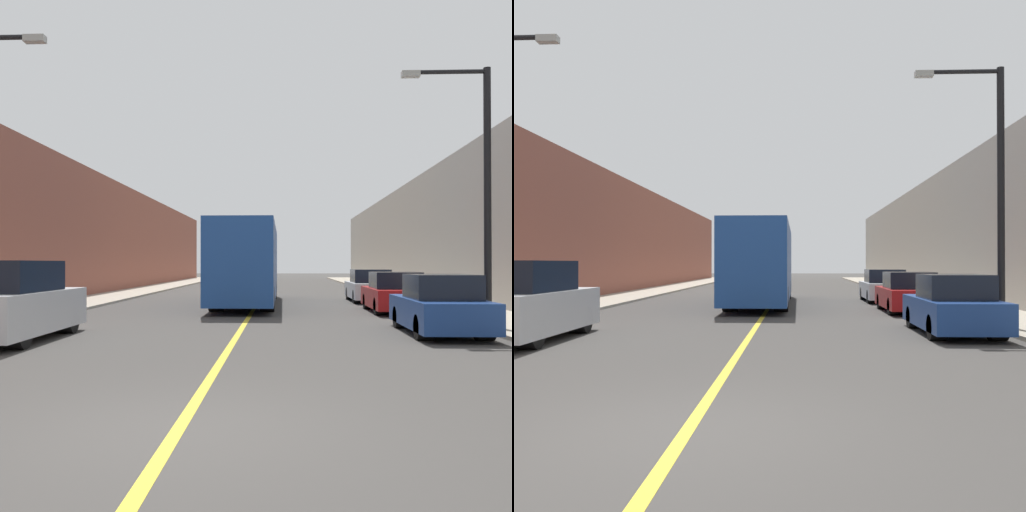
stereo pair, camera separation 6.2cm
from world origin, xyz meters
The scene contains 12 objects.
ground_plane centered at (0.00, 0.00, 0.00)m, with size 200.00×200.00×0.00m, color #3F3D3A.
sidewalk_left centered at (-7.91, 30.00, 0.05)m, with size 2.86×72.00×0.11m, color #A89E8C.
sidewalk_right centered at (7.91, 30.00, 0.05)m, with size 2.86×72.00×0.11m, color #A89E8C.
building_row_left centered at (-11.35, 30.00, 3.51)m, with size 4.00×72.00×7.03m, color brown.
building_row_right centered at (11.35, 30.00, 3.56)m, with size 4.00×72.00×7.12m, color gray.
road_center_line centered at (0.00, 30.00, 0.00)m, with size 0.16×72.00×0.01m, color gold.
bus centered at (-0.40, 19.93, 1.84)m, with size 2.47×12.58×3.45m.
parked_suv_left centered at (-5.26, 7.37, 0.87)m, with size 1.99×4.76×1.89m.
car_right_near centered at (5.19, 9.13, 0.69)m, with size 1.80×4.37×1.54m.
car_right_mid centered at (5.31, 16.03, 0.68)m, with size 1.89×4.48×1.50m.
car_right_far centered at (5.27, 22.14, 0.69)m, with size 1.89×4.57×1.53m.
street_lamp_right centered at (6.57, 10.21, 4.17)m, with size 2.43×0.24×7.12m.
Camera 2 is at (1.21, -6.48, 1.83)m, focal length 42.00 mm.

